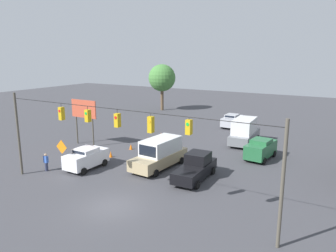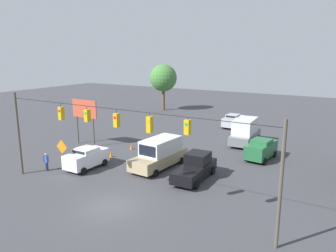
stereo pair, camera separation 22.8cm
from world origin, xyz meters
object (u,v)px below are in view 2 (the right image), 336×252
at_px(sedan_white_parked_shoulder, 86,158).
at_px(tree_horizon_left, 163,78).
at_px(sedan_silver_withflow_deep, 233,120).
at_px(roadside_billboard, 85,112).
at_px(overhead_signal_span, 117,136).
at_px(traffic_cone_fifth, 162,135).
at_px(sedan_green_oncoming_far, 261,149).
at_px(work_zone_sign, 62,149).
at_px(traffic_cone_nearest, 91,162).
at_px(traffic_cone_fourth, 148,140).
at_px(box_truck_tan_withflow_mid, 160,153).
at_px(traffic_cone_second, 111,154).
at_px(pedestrian, 46,162).
at_px(traffic_cone_third, 131,147).
at_px(box_truck_grey_oncoming_deep, 245,131).
at_px(pickup_truck_black_crossing_near, 195,167).

relative_size(sedan_white_parked_shoulder, tree_horizon_left, 0.49).
xyz_separation_m(sedan_silver_withflow_deep, roadside_billboard, (11.23, 17.40, 2.80)).
distance_m(overhead_signal_span, tree_horizon_left, 38.41).
bearing_deg(sedan_silver_withflow_deep, traffic_cone_fifth, 61.31).
bearing_deg(sedan_green_oncoming_far, traffic_cone_fifth, -9.46).
height_order(sedan_green_oncoming_far, tree_horizon_left, tree_horizon_left).
bearing_deg(sedan_white_parked_shoulder, roadside_billboard, -44.83).
bearing_deg(roadside_billboard, work_zone_sign, 121.20).
bearing_deg(work_zone_sign, traffic_cone_nearest, -115.00).
xyz_separation_m(traffic_cone_nearest, traffic_cone_fourth, (-0.11, -9.34, 0.00)).
bearing_deg(roadside_billboard, box_truck_tan_withflow_mid, 169.77).
bearing_deg(sedan_green_oncoming_far, sedan_white_parked_shoulder, 40.12).
distance_m(traffic_cone_fifth, roadside_billboard, 9.84).
distance_m(sedan_green_oncoming_far, traffic_cone_second, 14.99).
bearing_deg(pedestrian, box_truck_tan_withflow_mid, -143.77).
height_order(overhead_signal_span, box_truck_tan_withflow_mid, overhead_signal_span).
height_order(traffic_cone_nearest, traffic_cone_second, same).
bearing_deg(box_truck_tan_withflow_mid, overhead_signal_span, 100.76).
bearing_deg(traffic_cone_third, traffic_cone_second, 88.03).
distance_m(sedan_green_oncoming_far, sedan_silver_withflow_deep, 14.35).
height_order(traffic_cone_second, pedestrian, pedestrian).
height_order(traffic_cone_third, traffic_cone_fourth, same).
xyz_separation_m(overhead_signal_span, tree_horizon_left, (17.52, -34.16, 1.11)).
height_order(traffic_cone_fourth, pedestrian, pedestrian).
distance_m(sedan_white_parked_shoulder, box_truck_grey_oncoming_deep, 18.30).
distance_m(pickup_truck_black_crossing_near, traffic_cone_fourth, 12.23).
xyz_separation_m(overhead_signal_span, work_zone_sign, (8.36, -2.39, -2.78)).
bearing_deg(box_truck_tan_withflow_mid, sedan_white_parked_shoulder, 33.67).
distance_m(traffic_cone_second, traffic_cone_fourth, 6.46).
height_order(sedan_white_parked_shoulder, tree_horizon_left, tree_horizon_left).
height_order(box_truck_tan_withflow_mid, work_zone_sign, work_zone_sign).
height_order(sedan_white_parked_shoulder, traffic_cone_third, sedan_white_parked_shoulder).
bearing_deg(box_truck_tan_withflow_mid, sedan_silver_withflow_deep, -89.73).
bearing_deg(pickup_truck_black_crossing_near, traffic_cone_third, -22.62).
relative_size(sedan_green_oncoming_far, pickup_truck_black_crossing_near, 0.82).
xyz_separation_m(traffic_cone_fourth, tree_horizon_left, (10.36, -20.11, 5.57)).
distance_m(pickup_truck_black_crossing_near, work_zone_sign, 11.85).
bearing_deg(sedan_green_oncoming_far, overhead_signal_span, 68.33).
relative_size(traffic_cone_second, traffic_cone_third, 1.00).
xyz_separation_m(sedan_white_parked_shoulder, work_zone_sign, (1.37, 1.54, 0.99)).
bearing_deg(sedan_silver_withflow_deep, box_truck_grey_oncoming_deep, 119.03).
distance_m(box_truck_grey_oncoming_deep, traffic_cone_fifth, 10.16).
height_order(sedan_green_oncoming_far, box_truck_grey_oncoming_deep, box_truck_grey_oncoming_deep).
xyz_separation_m(box_truck_grey_oncoming_deep, pedestrian, (12.31, 17.82, -0.65)).
distance_m(pickup_truck_black_crossing_near, tree_horizon_left, 34.38).
relative_size(traffic_cone_third, traffic_cone_fourth, 1.00).
distance_m(traffic_cone_fourth, traffic_cone_fifth, 2.87).
distance_m(sedan_green_oncoming_far, box_truck_grey_oncoming_deep, 5.68).
height_order(box_truck_tan_withflow_mid, traffic_cone_third, box_truck_tan_withflow_mid).
bearing_deg(traffic_cone_third, sedan_silver_withflow_deep, -109.13).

